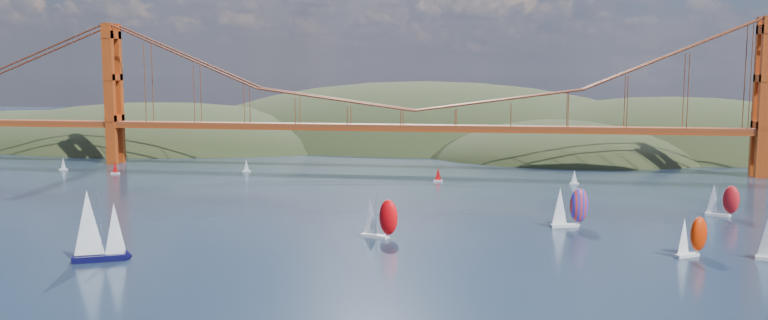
{
  "coord_description": "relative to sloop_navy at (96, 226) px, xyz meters",
  "views": [
    {
      "loc": [
        33.27,
        -95.0,
        36.6
      ],
      "look_at": [
        3.0,
        90.0,
        14.22
      ],
      "focal_mm": 35.0,
      "sensor_mm": 36.0,
      "label": 1
    }
  ],
  "objects": [
    {
      "name": "distant_boat_9",
      "position": [
        55.63,
        115.06,
        -4.45
      ],
      "size": [
        3.0,
        2.0,
        4.7
      ],
      "color": "silver",
      "rests_on": "ground"
    },
    {
      "name": "distant_boat_1",
      "position": [
        -84.3,
        121.63,
        -4.45
      ],
      "size": [
        3.0,
        2.0,
        4.7
      ],
      "color": "silver",
      "rests_on": "ground"
    },
    {
      "name": "sloop_navy",
      "position": [
        0.0,
        0.0,
        0.0
      ],
      "size": [
        10.66,
        8.46,
        15.54
      ],
      "rotation": [
        0.0,
        0.0,
        0.45
      ],
      "color": "black",
      "rests_on": "ground"
    },
    {
      "name": "headlands",
      "position": [
        89.25,
        242.78,
        -19.32
      ],
      "size": [
        725.0,
        225.0,
        96.0
      ],
      "color": "black",
      "rests_on": "ground"
    },
    {
      "name": "racer_rwb",
      "position": [
        92.56,
        47.24,
        -1.91
      ],
      "size": [
        9.35,
        5.62,
        10.47
      ],
      "rotation": [
        0.0,
        0.0,
        0.29
      ],
      "color": "silver",
      "rests_on": "ground"
    },
    {
      "name": "distant_boat_3",
      "position": [
        -15.46,
        127.65,
        -4.45
      ],
      "size": [
        3.0,
        2.0,
        4.7
      ],
      "color": "silver",
      "rests_on": "ground"
    },
    {
      "name": "distant_boat_8",
      "position": [
        99.78,
        116.19,
        -4.45
      ],
      "size": [
        3.0,
        2.0,
        4.7
      ],
      "color": "silver",
      "rests_on": "ground"
    },
    {
      "name": "racer_1",
      "position": [
        114.15,
        22.46,
        -2.67
      ],
      "size": [
        7.69,
        6.48,
        8.87
      ],
      "rotation": [
        0.0,
        0.0,
        0.6
      ],
      "color": "silver",
      "rests_on": "ground"
    },
    {
      "name": "racer_3",
      "position": [
        131.71,
        66.82,
        -2.57
      ],
      "size": [
        8.12,
        5.0,
        9.09
      ],
      "rotation": [
        0.0,
        0.0,
        -0.31
      ],
      "color": "silver",
      "rests_on": "ground"
    },
    {
      "name": "bridge",
      "position": [
        42.55,
        144.49,
        25.37
      ],
      "size": [
        552.0,
        12.0,
        55.0
      ],
      "color": "maroon",
      "rests_on": "ground"
    },
    {
      "name": "racer_0",
      "position": [
        50.42,
        28.48,
        -2.15
      ],
      "size": [
        8.92,
        5.63,
        9.98
      ],
      "rotation": [
        0.0,
        0.0,
        -0.33
      ],
      "color": "silver",
      "rests_on": "ground"
    },
    {
      "name": "distant_boat_2",
      "position": [
        -59.88,
        114.94,
        -4.45
      ],
      "size": [
        3.0,
        2.0,
        4.7
      ],
      "color": "silver",
      "rests_on": "ground"
    }
  ]
}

